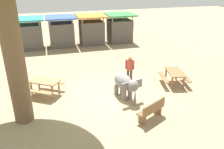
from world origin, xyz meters
name	(u,v)px	position (x,y,z in m)	size (l,w,h in m)	color
ground_plane	(112,97)	(0.00, 0.00, 0.00)	(60.00, 60.00, 0.00)	tan
elephant	(125,84)	(0.61, -0.30, 0.78)	(1.25, 1.77, 1.22)	slate
person_handler	(130,68)	(1.40, 1.28, 0.95)	(0.45, 0.32, 1.62)	#3F3833
wooden_bench	(152,110)	(1.07, -2.39, 0.47)	(1.43, 0.99, 0.88)	brown
picnic_table_near	(45,84)	(-3.21, 1.20, 0.59)	(2.07, 2.06, 0.78)	#9E7A51
picnic_table_far	(175,75)	(3.78, 0.44, 0.59)	(1.77, 1.79, 0.78)	olive
market_stall_teal	(30,35)	(-4.23, 9.95, 1.14)	(2.50, 2.50, 2.52)	#59514C
market_stall_blue	(62,33)	(-1.63, 9.95, 1.14)	(2.50, 2.50, 2.52)	#59514C
market_stall_orange	(92,31)	(0.97, 9.95, 1.14)	(2.50, 2.50, 2.52)	#59514C
market_stall_green	(120,29)	(3.57, 9.95, 1.14)	(2.50, 2.50, 2.52)	#59514C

